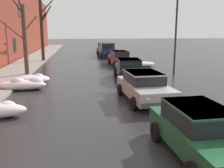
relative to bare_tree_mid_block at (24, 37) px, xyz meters
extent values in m
cube|color=gray|center=(-1.28, -1.86, -2.82)|extent=(3.06, 80.00, 0.14)
cube|color=black|center=(-3.02, 9.18, -1.11)|extent=(0.08, 1.10, 1.60)
cube|color=black|center=(-3.02, 12.38, 2.81)|extent=(0.08, 1.10, 1.60)
ellipsoid|color=white|center=(1.11, -9.34, -2.56)|extent=(0.78, 0.65, 0.65)
ellipsoid|color=white|center=(9.98, 3.71, -2.65)|extent=(2.23, 1.20, 0.48)
ellipsoid|color=white|center=(10.54, 3.67, -2.68)|extent=(0.50, 0.41, 0.41)
ellipsoid|color=white|center=(0.69, -4.69, -2.61)|extent=(2.75, 0.98, 0.56)
ellipsoid|color=white|center=(0.45, -4.64, -2.52)|extent=(0.87, 0.73, 0.73)
ellipsoid|color=white|center=(1.45, -4.54, -2.52)|extent=(0.88, 0.73, 0.73)
ellipsoid|color=white|center=(0.98, -2.95, -2.61)|extent=(2.16, 1.38, 0.56)
ellipsoid|color=white|center=(0.92, -2.75, -2.63)|extent=(0.61, 0.51, 0.51)
ellipsoid|color=white|center=(1.34, -2.87, -2.57)|extent=(0.77, 0.64, 0.64)
cylinder|color=#4C3D2D|center=(0.03, 0.02, -0.27)|extent=(0.30, 0.30, 5.23)
cylinder|color=#4C3D2D|center=(0.00, -0.67, 2.45)|extent=(0.15, 1.46, 1.37)
cylinder|color=#4C3D2D|center=(-0.81, -0.04, 0.54)|extent=(1.73, 0.21, 1.55)
cylinder|color=#4C3D2D|center=(-0.20, 0.85, 1.07)|extent=(0.56, 1.71, 1.15)
cylinder|color=#4C3D2D|center=(-0.28, -0.77, 2.37)|extent=(0.72, 1.68, 1.43)
cylinder|color=#4C3D2D|center=(0.44, 0.37, 0.99)|extent=(0.94, 0.82, 1.17)
cylinder|color=#382B1E|center=(0.03, 8.81, 0.67)|extent=(0.34, 0.34, 7.11)
cylinder|color=#382B1E|center=(0.66, 8.89, 2.94)|extent=(1.36, 0.31, 1.40)
cylinder|color=#382B1E|center=(0.64, 8.05, 2.07)|extent=(1.36, 1.65, 1.72)
cylinder|color=#382B1E|center=(0.34, 8.24, 1.89)|extent=(0.78, 1.26, 0.74)
cube|color=#1E5633|center=(7.29, -13.51, -2.29)|extent=(1.80, 4.00, 0.60)
cube|color=black|center=(7.28, -13.32, -1.73)|extent=(1.48, 2.11, 0.52)
cube|color=#1E5633|center=(7.28, -13.32, -1.50)|extent=(1.51, 2.15, 0.06)
cube|color=black|center=(7.19, -11.61, -2.47)|extent=(1.57, 0.20, 0.22)
cylinder|color=black|center=(8.05, -12.26, -2.59)|extent=(0.21, 0.61, 0.60)
cylinder|color=black|center=(6.41, -12.34, -2.59)|extent=(0.21, 0.61, 0.60)
cube|color=#B7B7BC|center=(7.18, -7.82, -2.29)|extent=(2.12, 4.40, 0.60)
cube|color=black|center=(7.17, -7.61, -1.73)|extent=(1.71, 2.33, 0.52)
cube|color=#B7B7BC|center=(7.17, -7.61, -1.50)|extent=(1.75, 2.38, 0.06)
cube|color=#525254|center=(7.34, -9.90, -2.47)|extent=(1.76, 0.25, 0.22)
cube|color=#525254|center=(7.03, -5.74, -2.47)|extent=(1.76, 0.25, 0.22)
cylinder|color=black|center=(8.20, -9.07, -2.59)|extent=(0.23, 0.61, 0.60)
cylinder|color=black|center=(6.37, -9.21, -2.59)|extent=(0.23, 0.61, 0.60)
cylinder|color=black|center=(8.00, -6.43, -2.59)|extent=(0.23, 0.61, 0.60)
cylinder|color=black|center=(6.17, -6.57, -2.59)|extent=(0.23, 0.61, 0.60)
sphere|color=silver|center=(7.93, -9.89, -2.21)|extent=(0.14, 0.14, 0.14)
sphere|color=silver|center=(6.76, -9.98, -2.21)|extent=(0.14, 0.14, 0.14)
cube|color=black|center=(7.48, -2.30, -2.29)|extent=(2.02, 4.28, 0.60)
cube|color=black|center=(7.50, -2.09, -1.73)|extent=(1.64, 2.27, 0.52)
cube|color=black|center=(7.50, -2.09, -1.50)|extent=(1.68, 2.31, 0.06)
cube|color=black|center=(7.35, -4.33, -2.47)|extent=(1.71, 0.23, 0.22)
cube|color=black|center=(7.62, -0.26, -2.47)|extent=(1.71, 0.23, 0.22)
cylinder|color=black|center=(8.29, -3.65, -2.59)|extent=(0.22, 0.61, 0.60)
cylinder|color=black|center=(6.51, -3.53, -2.59)|extent=(0.22, 0.61, 0.60)
cylinder|color=black|center=(8.46, -1.07, -2.59)|extent=(0.22, 0.61, 0.60)
cylinder|color=black|center=(6.68, -0.95, -2.59)|extent=(0.22, 0.61, 0.60)
sphere|color=silver|center=(7.91, -4.40, -2.21)|extent=(0.14, 0.14, 0.14)
sphere|color=silver|center=(6.78, -4.32, -2.21)|extent=(0.14, 0.14, 0.14)
cube|color=maroon|center=(7.92, 4.69, -2.29)|extent=(1.95, 4.37, 0.60)
cube|color=black|center=(7.91, 4.91, -1.73)|extent=(1.57, 2.32, 0.52)
cube|color=maroon|center=(7.91, 4.91, -1.50)|extent=(1.61, 2.36, 0.06)
cube|color=black|center=(8.08, 2.62, -2.47)|extent=(1.61, 0.24, 0.22)
cube|color=black|center=(7.77, 6.77, -2.47)|extent=(1.61, 0.24, 0.22)
cylinder|color=black|center=(8.86, 3.44, -2.59)|extent=(0.23, 0.61, 0.60)
cylinder|color=black|center=(7.19, 3.31, -2.59)|extent=(0.23, 0.61, 0.60)
cylinder|color=black|center=(8.66, 6.07, -2.59)|extent=(0.23, 0.61, 0.60)
cylinder|color=black|center=(6.99, 5.95, -2.59)|extent=(0.23, 0.61, 0.60)
sphere|color=silver|center=(8.61, 2.63, -2.21)|extent=(0.14, 0.14, 0.14)
sphere|color=silver|center=(7.56, 2.55, -2.21)|extent=(0.14, 0.14, 0.14)
cube|color=navy|center=(7.40, 12.55, -2.15)|extent=(1.99, 4.46, 0.80)
cube|color=black|center=(7.40, 12.59, -1.41)|extent=(1.68, 3.13, 0.68)
cube|color=navy|center=(7.40, 12.59, -1.10)|extent=(1.72, 3.20, 0.06)
cube|color=black|center=(7.50, 10.41, -2.43)|extent=(1.76, 0.20, 0.22)
cube|color=black|center=(7.31, 14.69, -2.43)|extent=(1.76, 0.20, 0.22)
cylinder|color=black|center=(8.38, 11.23, -2.55)|extent=(0.21, 0.69, 0.68)
cylinder|color=black|center=(6.55, 11.15, -2.55)|extent=(0.21, 0.69, 0.68)
cylinder|color=black|center=(8.26, 13.95, -2.55)|extent=(0.21, 0.69, 0.68)
cylinder|color=black|center=(6.43, 13.86, -2.55)|extent=(0.21, 0.69, 0.68)
sphere|color=silver|center=(8.09, 10.41, -2.07)|extent=(0.14, 0.14, 0.14)
sphere|color=silver|center=(6.92, 10.35, -2.07)|extent=(0.14, 0.14, 0.14)
cube|color=slate|center=(7.47, 18.91, -2.29)|extent=(1.96, 4.29, 0.60)
cube|color=black|center=(7.49, 19.12, -1.73)|extent=(1.59, 2.27, 0.52)
cube|color=slate|center=(7.49, 19.12, -1.50)|extent=(1.63, 2.32, 0.06)
cube|color=#303032|center=(7.33, 16.87, -2.47)|extent=(1.65, 0.23, 0.22)
cube|color=#303032|center=(7.61, 20.95, -2.47)|extent=(1.65, 0.23, 0.22)
cylinder|color=black|center=(8.24, 17.56, -2.59)|extent=(0.22, 0.61, 0.60)
cylinder|color=black|center=(6.52, 17.68, -2.59)|extent=(0.22, 0.61, 0.60)
cylinder|color=black|center=(8.42, 20.15, -2.59)|extent=(0.22, 0.61, 0.60)
cylinder|color=black|center=(6.70, 20.27, -2.59)|extent=(0.22, 0.61, 0.60)
sphere|color=silver|center=(7.87, 16.81, -2.21)|extent=(0.14, 0.14, 0.14)
sphere|color=silver|center=(6.78, 16.88, -2.21)|extent=(0.14, 0.14, 0.14)
cylinder|color=#28282D|center=(11.19, -1.15, 0.13)|extent=(0.14, 0.14, 6.03)
camera|label=1|loc=(4.13, -19.54, 0.56)|focal=40.40mm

